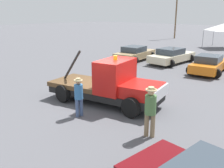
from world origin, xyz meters
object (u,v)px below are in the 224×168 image
object	(u,v)px
tow_truck	(111,85)
parked_car_cream	(172,56)
traffic_cone	(133,84)
utility_pole	(177,5)
parked_car_orange	(209,64)
parked_car_tan	(135,54)
canopy_tent_white	(223,27)
person_at_hood	(79,94)
person_near_truck	(150,108)

from	to	relation	value
tow_truck	parked_car_cream	size ratio (longest dim) A/B	1.21
tow_truck	parked_car_cream	distance (m)	11.37
traffic_cone	utility_pole	distance (m)	30.95
tow_truck	parked_car_orange	distance (m)	9.69
traffic_cone	utility_pole	world-z (taller)	utility_pole
parked_car_tan	parked_car_cream	size ratio (longest dim) A/B	0.95
parked_car_tan	canopy_tent_white	world-z (taller)	canopy_tent_white
person_at_hood	traffic_cone	xyz separation A→B (m)	(-0.80, 4.93, -0.75)
parked_car_orange	canopy_tent_white	size ratio (longest dim) A/B	1.28
tow_truck	person_near_truck	distance (m)	3.65
parked_car_tan	traffic_cone	distance (m)	8.77
person_near_truck	utility_pole	size ratio (longest dim) A/B	0.18
person_near_truck	parked_car_orange	bearing A→B (deg)	169.03
tow_truck	person_at_hood	world-z (taller)	tow_truck
canopy_tent_white	parked_car_cream	bearing A→B (deg)	-89.62
parked_car_cream	parked_car_orange	world-z (taller)	same
tow_truck	canopy_tent_white	distance (m)	24.12
utility_pole	canopy_tent_white	bearing A→B (deg)	-34.54
tow_truck	canopy_tent_white	world-z (taller)	canopy_tent_white
parked_car_cream	parked_car_orange	bearing A→B (deg)	-107.23
canopy_tent_white	traffic_cone	bearing A→B (deg)	-84.57
person_near_truck	parked_car_tan	bearing A→B (deg)	-163.52
parked_car_orange	utility_pole	size ratio (longest dim) A/B	0.43
parked_car_cream	canopy_tent_white	bearing A→B (deg)	3.61
canopy_tent_white	person_near_truck	bearing A→B (deg)	-76.59
parked_car_tan	parked_car_cream	world-z (taller)	same
person_near_truck	parked_car_tan	size ratio (longest dim) A/B	0.40
canopy_tent_white	tow_truck	bearing A→B (deg)	-83.35
person_near_truck	parked_car_orange	distance (m)	11.42
utility_pole	traffic_cone	bearing A→B (deg)	-66.56
parked_car_orange	utility_pole	bearing A→B (deg)	26.43
person_at_hood	parked_car_orange	xyz separation A→B (m)	(1.09, 11.65, -0.36)
traffic_cone	person_at_hood	bearing A→B (deg)	-80.74
tow_truck	person_near_truck	xyz separation A→B (m)	(3.29, -1.58, 0.16)
tow_truck	canopy_tent_white	xyz separation A→B (m)	(-2.79, 23.90, 1.63)
tow_truck	utility_pole	distance (m)	33.78
traffic_cone	person_near_truck	bearing A→B (deg)	-47.67
parked_car_orange	person_at_hood	bearing A→B (deg)	167.69
person_at_hood	canopy_tent_white	world-z (taller)	canopy_tent_white
person_near_truck	parked_car_orange	xyz separation A→B (m)	(-2.19, 11.20, -0.46)
person_near_truck	traffic_cone	size ratio (longest dim) A/B	3.40
parked_car_orange	person_near_truck	bearing A→B (deg)	-175.93
tow_truck	person_near_truck	world-z (taller)	tow_truck
tow_truck	person_near_truck	bearing A→B (deg)	-36.62
parked_car_cream	canopy_tent_white	distance (m)	13.01
parked_car_tan	parked_car_cream	xyz separation A→B (m)	(3.22, 1.04, 0.00)
canopy_tent_white	utility_pole	size ratio (longest dim) A/B	0.34
parked_car_tan	parked_car_orange	bearing A→B (deg)	-98.63
traffic_cone	canopy_tent_white	bearing A→B (deg)	95.43
person_at_hood	person_near_truck	bearing A→B (deg)	-161.06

